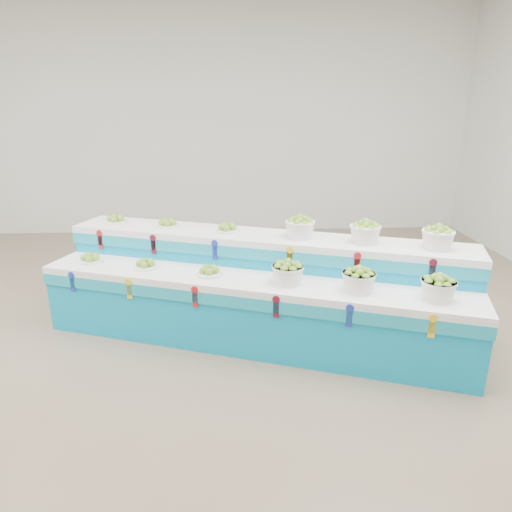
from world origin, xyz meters
name	(u,v)px	position (x,y,z in m)	size (l,w,h in m)	color
ground	(161,378)	(0.00, 0.00, 0.00)	(10.00, 10.00, 0.00)	#74624C
back_wall	(192,123)	(0.00, 5.00, 2.00)	(10.00, 10.00, 0.00)	silver
display_stand	(256,289)	(0.90, 0.79, 0.51)	(4.32, 1.11, 1.02)	#0B94C4
plate_lower_left	(90,258)	(-0.85, 1.14, 0.77)	(0.26, 0.26, 0.10)	white
plate_lower_mid	(146,263)	(-0.23, 0.91, 0.77)	(0.26, 0.26, 0.10)	white
plate_lower_right	(209,270)	(0.43, 0.68, 0.77)	(0.26, 0.26, 0.10)	white
basket_lower_left	(288,272)	(1.17, 0.41, 0.83)	(0.30, 0.30, 0.22)	silver
basket_lower_mid	(359,280)	(1.79, 0.19, 0.83)	(0.30, 0.30, 0.22)	silver
basket_lower_right	(438,288)	(2.42, -0.03, 0.83)	(0.30, 0.30, 0.22)	silver
plate_upper_left	(116,219)	(-0.67, 1.64, 1.07)	(0.26, 0.26, 0.10)	white
plate_upper_mid	(168,223)	(-0.05, 1.42, 1.07)	(0.26, 0.26, 0.10)	white
plate_upper_right	(227,227)	(0.61, 1.18, 1.07)	(0.26, 0.26, 0.10)	white
basket_upper_left	(300,227)	(1.36, 0.92, 1.13)	(0.30, 0.30, 0.22)	silver
basket_upper_mid	(365,232)	(1.97, 0.70, 1.13)	(0.30, 0.30, 0.22)	silver
basket_upper_right	(438,237)	(2.60, 0.47, 1.13)	(0.30, 0.30, 0.22)	silver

